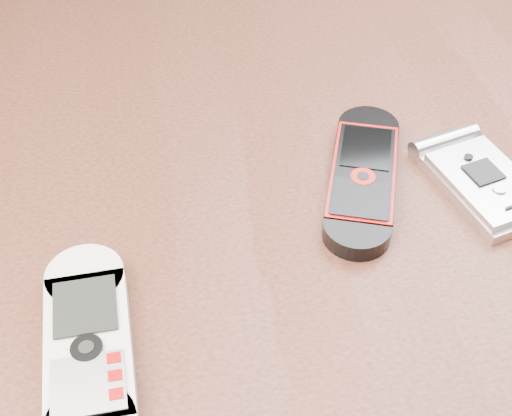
% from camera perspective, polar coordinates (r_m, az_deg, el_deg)
% --- Properties ---
extents(table, '(1.20, 0.80, 0.75)m').
position_cam_1_polar(table, '(0.57, -0.50, -8.26)').
color(table, black).
rests_on(table, ground).
extents(nokia_white, '(0.05, 0.15, 0.02)m').
position_cam_1_polar(nokia_white, '(0.42, -13.25, -10.84)').
color(nokia_white, silver).
rests_on(nokia_white, table).
extents(nokia_black_red, '(0.09, 0.16, 0.02)m').
position_cam_1_polar(nokia_black_red, '(0.51, 8.54, 2.57)').
color(nokia_black_red, black).
rests_on(nokia_black_red, table).
extents(motorola_razr, '(0.08, 0.12, 0.02)m').
position_cam_1_polar(motorola_razr, '(0.53, 17.76, 2.01)').
color(motorola_razr, silver).
rests_on(motorola_razr, table).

